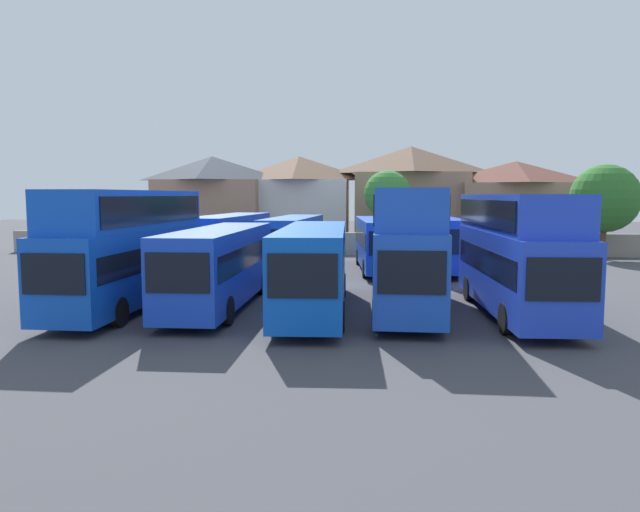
# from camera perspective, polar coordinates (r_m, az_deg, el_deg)

# --- Properties ---
(ground) EXTENTS (140.00, 140.00, 0.00)m
(ground) POSITION_cam_1_polar(r_m,az_deg,el_deg) (42.98, 1.80, -0.62)
(ground) COLOR #424247
(depot_boundary_wall) EXTENTS (56.00, 0.50, 1.80)m
(depot_boundary_wall) POSITION_cam_1_polar(r_m,az_deg,el_deg) (48.51, 2.19, 1.19)
(depot_boundary_wall) COLOR gray
(depot_boundary_wall) RESTS_ON ground
(bus_1) EXTENTS (2.70, 12.09, 5.02)m
(bus_1) POSITION_cam_1_polar(r_m,az_deg,el_deg) (26.84, -17.61, 1.29)
(bus_1) COLOR blue
(bus_1) RESTS_ON ground
(bus_2) EXTENTS (2.64, 11.50, 3.40)m
(bus_2) POSITION_cam_1_polar(r_m,az_deg,el_deg) (25.95, -9.49, -0.62)
(bus_2) COLOR blue
(bus_2) RESTS_ON ground
(bus_3) EXTENTS (3.01, 12.11, 3.50)m
(bus_3) POSITION_cam_1_polar(r_m,az_deg,el_deg) (24.63, -0.61, -0.75)
(bus_3) COLOR blue
(bus_3) RESTS_ON ground
(bus_4) EXTENTS (2.77, 11.42, 5.07)m
(bus_4) POSITION_cam_1_polar(r_m,az_deg,el_deg) (25.24, 8.20, 1.30)
(bus_4) COLOR blue
(bus_4) RESTS_ON ground
(bus_5) EXTENTS (2.94, 11.03, 4.85)m
(bus_5) POSITION_cam_1_polar(r_m,az_deg,el_deg) (25.12, 18.14, 0.78)
(bus_5) COLOR blue
(bus_5) RESTS_ON ground
(bus_6) EXTENTS (3.35, 11.68, 3.54)m
(bus_6) POSITION_cam_1_polar(r_m,az_deg,el_deg) (39.14, -8.62, 1.66)
(bus_6) COLOR blue
(bus_6) RESTS_ON ground
(bus_7) EXTENTS (3.01, 10.84, 3.41)m
(bus_7) POSITION_cam_1_polar(r_m,az_deg,el_deg) (38.68, -2.59, 1.56)
(bus_7) COLOR blue
(bus_7) RESTS_ON ground
(bus_8) EXTENTS (3.38, 11.09, 3.31)m
(bus_8) POSITION_cam_1_polar(r_m,az_deg,el_deg) (38.27, 5.70, 1.42)
(bus_8) COLOR blue
(bus_8) RESTS_ON ground
(bus_9) EXTENTS (3.27, 10.61, 3.42)m
(bus_9) POSITION_cam_1_polar(r_m,az_deg,el_deg) (38.80, 10.83, 1.49)
(bus_9) COLOR blue
(bus_9) RESTS_ON ground
(house_terrace_left) EXTENTS (10.34, 7.71, 8.52)m
(house_terrace_left) POSITION_cam_1_polar(r_m,az_deg,el_deg) (58.72, -10.21, 5.27)
(house_terrace_left) COLOR #9E7A60
(house_terrace_left) RESTS_ON ground
(house_terrace_centre) EXTENTS (9.92, 7.01, 8.54)m
(house_terrace_centre) POSITION_cam_1_polar(r_m,az_deg,el_deg) (58.18, -2.01, 5.37)
(house_terrace_centre) COLOR silver
(house_terrace_centre) RESTS_ON ground
(house_terrace_right) EXTENTS (10.96, 6.85, 9.40)m
(house_terrace_right) POSITION_cam_1_polar(r_m,az_deg,el_deg) (57.77, 8.64, 5.74)
(house_terrace_right) COLOR #9E7A60
(house_terrace_right) RESTS_ON ground
(house_terrace_far_right) EXTENTS (10.73, 7.67, 7.92)m
(house_terrace_far_right) POSITION_cam_1_polar(r_m,az_deg,el_deg) (58.25, 18.10, 4.77)
(house_terrace_far_right) COLOR #9E7A60
(house_terrace_far_right) RESTS_ON ground
(tree_left_of_lot) EXTENTS (3.94, 3.94, 6.89)m
(tree_left_of_lot) POSITION_cam_1_polar(r_m,az_deg,el_deg) (50.80, 6.44, 5.88)
(tree_left_of_lot) COLOR brown
(tree_left_of_lot) RESTS_ON ground
(tree_behind_wall) EXTENTS (5.05, 5.05, 7.10)m
(tree_behind_wall) POSITION_cam_1_polar(r_m,az_deg,el_deg) (49.35, 25.54, 4.96)
(tree_behind_wall) COLOR brown
(tree_behind_wall) RESTS_ON ground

